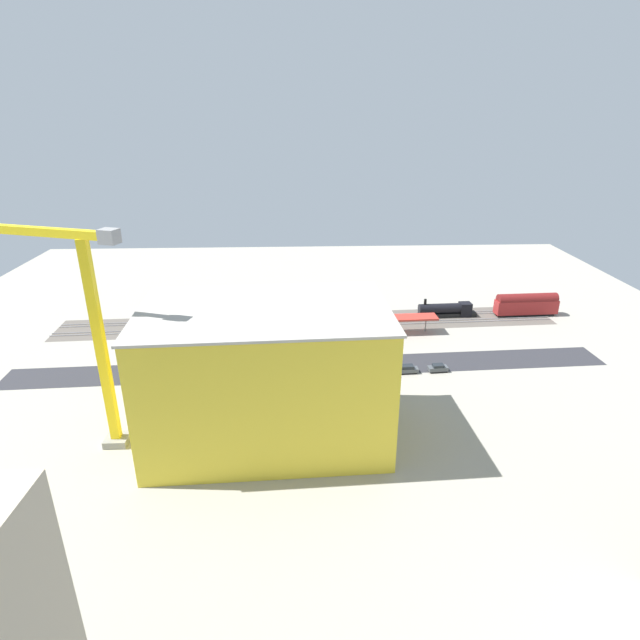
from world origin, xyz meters
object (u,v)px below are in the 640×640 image
object	(u,v)px
parked_car_1	(407,369)
parked_car_3	(338,372)
platform_canopy_near	(332,320)
tower_crane	(84,322)
street_tree_1	(242,337)
locomotive	(448,310)
passenger_coach	(526,304)
box_truck_0	(311,374)
parked_car_2	(369,370)
traffic_light	(289,338)
box_truck_1	(291,377)
construction_building	(267,376)
street_tree_0	(302,333)
street_tree_2	(199,335)
parked_car_0	(438,368)

from	to	relation	value
parked_car_1	parked_car_3	distance (m)	14.23
parked_car_1	platform_canopy_near	bearing A→B (deg)	-54.79
tower_crane	street_tree_1	xyz separation A→B (m)	(-19.34, -29.38, -15.92)
locomotive	passenger_coach	size ratio (longest dim) A/B	0.93
locomotive	street_tree_1	bearing A→B (deg)	23.94
passenger_coach	box_truck_0	xyz separation A→B (m)	(57.44, 33.76, -1.42)
parked_car_2	traffic_light	xyz separation A→B (m)	(16.17, -8.34, 3.92)
platform_canopy_near	tower_crane	size ratio (longest dim) A/B	1.45
platform_canopy_near	box_truck_1	distance (m)	25.78
passenger_coach	construction_building	distance (m)	83.05
locomotive	box_truck_0	bearing A→B (deg)	42.58
construction_building	street_tree_0	bearing A→B (deg)	-104.04
parked_car_2	tower_crane	size ratio (longest dim) A/B	0.12
passenger_coach	street_tree_2	distance (m)	83.98
parked_car_0	street_tree_2	distance (m)	50.68
construction_building	street_tree_2	bearing A→B (deg)	-63.51
platform_canopy_near	tower_crane	xyz separation A→B (m)	(39.54, 41.13, 16.98)
street_tree_1	passenger_coach	bearing A→B (deg)	-162.46
construction_building	street_tree_0	world-z (taller)	construction_building
street_tree_1	traffic_light	size ratio (longest dim) A/B	1.11
locomotive	street_tree_1	world-z (taller)	street_tree_1
parked_car_3	tower_crane	bearing A→B (deg)	28.13
parked_car_2	street_tree_1	distance (m)	27.89
parked_car_0	parked_car_3	world-z (taller)	parked_car_3
parked_car_2	traffic_light	distance (m)	18.61
street_tree_1	parked_car_0	bearing A→B (deg)	169.20
locomotive	parked_car_1	bearing A→B (deg)	61.18
box_truck_1	street_tree_1	xyz separation A→B (m)	(10.55, -12.05, 3.30)
box_truck_1	traffic_light	bearing A→B (deg)	-88.15
locomotive	tower_crane	world-z (taller)	tower_crane
street_tree_0	street_tree_1	world-z (taller)	street_tree_0
platform_canopy_near	street_tree_2	bearing A→B (deg)	21.32
platform_canopy_near	construction_building	world-z (taller)	construction_building
street_tree_0	street_tree_1	distance (m)	12.90
tower_crane	box_truck_1	xyz separation A→B (m)	(-29.89, -17.33, -19.22)
street_tree_2	street_tree_1	bearing A→B (deg)	177.95
platform_canopy_near	parked_car_3	bearing A→B (deg)	89.36
construction_building	box_truck_1	size ratio (longest dim) A/B	4.39
parked_car_1	street_tree_2	world-z (taller)	street_tree_2
parked_car_0	tower_crane	distance (m)	66.94
parked_car_3	street_tree_0	world-z (taller)	street_tree_0
traffic_light	street_tree_0	bearing A→B (deg)	172.93
box_truck_1	street_tree_2	world-z (taller)	street_tree_2
street_tree_0	traffic_light	xyz separation A→B (m)	(2.71, -0.34, -1.14)
locomotive	construction_building	bearing A→B (deg)	49.42
parked_car_0	platform_canopy_near	bearing A→B (deg)	-43.55
parked_car_1	passenger_coach	bearing A→B (deg)	-140.71
platform_canopy_near	box_truck_0	world-z (taller)	platform_canopy_near
locomotive	traffic_light	bearing A→B (deg)	28.84
platform_canopy_near	parked_car_2	world-z (taller)	platform_canopy_near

